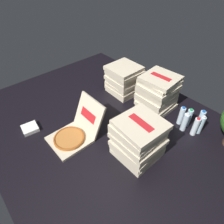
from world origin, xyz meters
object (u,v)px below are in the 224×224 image
at_px(pizza_stack_center_near, 157,92).
at_px(water_bottle_4, 201,119).
at_px(pizza_stack_left_mid, 138,139).
at_px(water_bottle_0, 189,118).
at_px(water_bottle_3, 201,125).
at_px(water_bottle_2, 185,122).
at_px(water_bottle_5, 181,116).
at_px(pizza_stack_right_far, 124,79).
at_px(napkin_pile, 30,128).
at_px(water_bottle_1, 195,127).
at_px(open_pizza_box, 75,132).

distance_m(pizza_stack_center_near, water_bottle_4, 0.58).
relative_size(pizza_stack_left_mid, water_bottle_0, 1.83).
bearing_deg(pizza_stack_left_mid, water_bottle_3, 70.91).
bearing_deg(water_bottle_2, water_bottle_5, 144.38).
relative_size(pizza_stack_right_far, water_bottle_4, 1.72).
height_order(pizza_stack_left_mid, water_bottle_2, pizza_stack_left_mid).
xyz_separation_m(pizza_stack_right_far, water_bottle_5, (0.90, 0.04, -0.08)).
bearing_deg(water_bottle_3, napkin_pile, -132.48).
height_order(pizza_stack_center_near, napkin_pile, pizza_stack_center_near).
distance_m(water_bottle_3, napkin_pile, 1.90).
xyz_separation_m(water_bottle_3, water_bottle_4, (-0.04, 0.08, 0.00)).
bearing_deg(pizza_stack_left_mid, napkin_pile, -147.13).
bearing_deg(pizza_stack_left_mid, pizza_stack_center_near, 115.82).
distance_m(pizza_stack_right_far, water_bottle_1, 1.10).
relative_size(open_pizza_box, pizza_stack_center_near, 1.27).
height_order(water_bottle_1, water_bottle_4, same).
relative_size(water_bottle_1, napkin_pile, 1.46).
bearing_deg(pizza_stack_right_far, water_bottle_1, 0.21).
relative_size(water_bottle_1, water_bottle_3, 1.00).
height_order(pizza_stack_left_mid, napkin_pile, pizza_stack_left_mid).
relative_size(open_pizza_box, water_bottle_5, 2.32).
relative_size(water_bottle_2, water_bottle_5, 1.00).
bearing_deg(water_bottle_4, napkin_pile, -129.87).
bearing_deg(water_bottle_1, open_pizza_box, -129.48).
distance_m(pizza_stack_center_near, pizza_stack_left_mid, 0.81).
distance_m(pizza_stack_right_far, water_bottle_3, 1.13).
relative_size(pizza_stack_right_far, water_bottle_0, 1.72).
relative_size(water_bottle_1, water_bottle_4, 1.00).
bearing_deg(water_bottle_5, water_bottle_0, 23.46).
bearing_deg(water_bottle_4, pizza_stack_left_mid, -104.40).
relative_size(pizza_stack_center_near, water_bottle_4, 1.83).
bearing_deg(water_bottle_3, water_bottle_4, 119.19).
bearing_deg(pizza_stack_right_far, water_bottle_0, 4.25).
bearing_deg(pizza_stack_center_near, water_bottle_5, -4.28).
xyz_separation_m(pizza_stack_left_mid, water_bottle_5, (0.03, 0.70, -0.10)).
xyz_separation_m(water_bottle_1, water_bottle_3, (0.02, 0.07, 0.00)).
distance_m(open_pizza_box, water_bottle_3, 1.36).
xyz_separation_m(open_pizza_box, water_bottle_4, (0.80, 1.15, 0.04)).
xyz_separation_m(pizza_stack_right_far, water_bottle_1, (1.10, 0.00, -0.08)).
relative_size(water_bottle_0, water_bottle_2, 1.00).
bearing_deg(water_bottle_2, pizza_stack_center_near, 169.14).
xyz_separation_m(pizza_stack_center_near, water_bottle_4, (0.56, 0.08, -0.10)).
distance_m(open_pizza_box, napkin_pile, 0.55).
bearing_deg(napkin_pile, water_bottle_0, 51.03).
distance_m(water_bottle_1, water_bottle_5, 0.20).
bearing_deg(water_bottle_0, water_bottle_4, 37.49).
height_order(water_bottle_0, water_bottle_3, same).
xyz_separation_m(pizza_stack_center_near, water_bottle_2, (0.47, -0.09, -0.10)).
height_order(water_bottle_1, water_bottle_3, same).
distance_m(pizza_stack_left_mid, water_bottle_1, 0.72).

